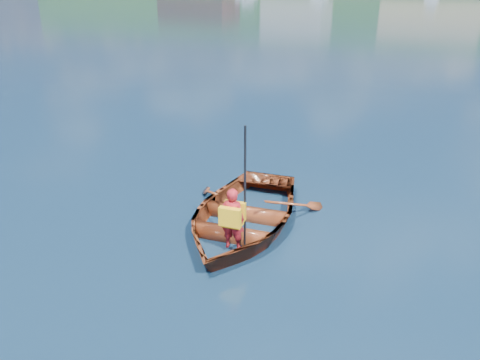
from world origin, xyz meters
TOP-DOWN VIEW (x-y plane):
  - ground at (0.00, 0.00)m, footprint 600.00×600.00m
  - rowboat at (1.33, 0.94)m, footprint 2.86×3.78m
  - child_paddler at (1.56, 0.06)m, footprint 0.39×0.37m

SIDE VIEW (x-z plane):
  - ground at x=0.00m, z-range 0.00..0.00m
  - rowboat at x=1.33m, z-range -0.15..0.59m
  - child_paddler at x=1.56m, z-range -0.35..1.62m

